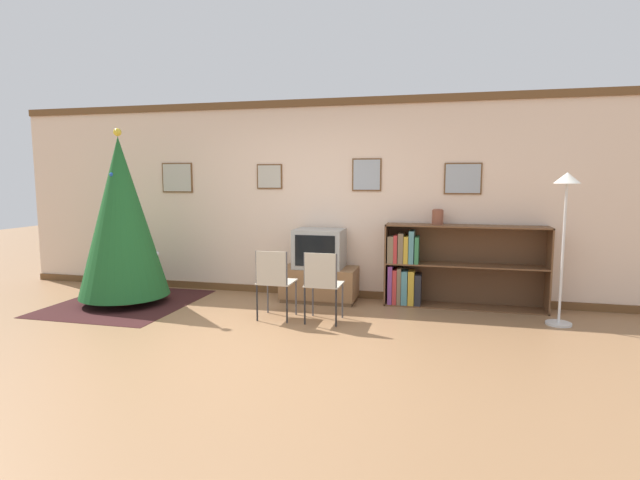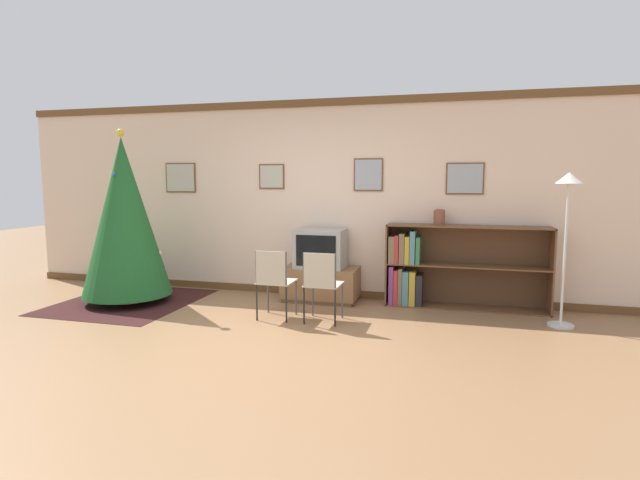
{
  "view_description": "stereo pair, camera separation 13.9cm",
  "coord_description": "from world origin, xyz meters",
  "views": [
    {
      "loc": [
        1.76,
        -4.42,
        1.64
      ],
      "look_at": [
        0.36,
        1.24,
        0.91
      ],
      "focal_mm": 28.0,
      "sensor_mm": 36.0,
      "label": 1
    },
    {
      "loc": [
        1.89,
        -4.39,
        1.64
      ],
      "look_at": [
        0.36,
        1.24,
        0.91
      ],
      "focal_mm": 28.0,
      "sensor_mm": 36.0,
      "label": 2
    }
  ],
  "objects": [
    {
      "name": "ground_plane",
      "position": [
        0.0,
        0.0,
        0.0
      ],
      "size": [
        24.0,
        24.0,
        0.0
      ],
      "primitive_type": "plane",
      "color": "#936B47"
    },
    {
      "name": "wall_back",
      "position": [
        -0.0,
        2.29,
        1.35
      ],
      "size": [
        9.15,
        0.11,
        2.7
      ],
      "color": "beige",
      "rests_on": "ground_plane"
    },
    {
      "name": "area_rug",
      "position": [
        -2.28,
        1.2,
        0.0
      ],
      "size": [
        1.69,
        1.89,
        0.01
      ],
      "color": "#381919",
      "rests_on": "ground_plane"
    },
    {
      "name": "christmas_tree",
      "position": [
        -2.28,
        1.2,
        1.13
      ],
      "size": [
        1.14,
        1.14,
        2.26
      ],
      "color": "maroon",
      "rests_on": "area_rug"
    },
    {
      "name": "tv_console",
      "position": [
        0.17,
        1.95,
        0.23
      ],
      "size": [
        1.0,
        0.53,
        0.45
      ],
      "color": "brown",
      "rests_on": "ground_plane"
    },
    {
      "name": "television",
      "position": [
        0.17,
        1.95,
        0.71
      ],
      "size": [
        0.65,
        0.49,
        0.52
      ],
      "color": "#9E9E99",
      "rests_on": "tv_console"
    },
    {
      "name": "folding_chair_left",
      "position": [
        -0.11,
        0.94,
        0.47
      ],
      "size": [
        0.4,
        0.4,
        0.82
      ],
      "color": "#BCB29E",
      "rests_on": "ground_plane"
    },
    {
      "name": "folding_chair_right",
      "position": [
        0.46,
        0.94,
        0.47
      ],
      "size": [
        0.4,
        0.4,
        0.82
      ],
      "color": "#BCB29E",
      "rests_on": "ground_plane"
    },
    {
      "name": "bookshelf",
      "position": [
        1.67,
        2.06,
        0.5
      ],
      "size": [
        2.0,
        0.36,
        1.05
      ],
      "color": "brown",
      "rests_on": "ground_plane"
    },
    {
      "name": "vase",
      "position": [
        1.69,
        2.1,
        1.15
      ],
      "size": [
        0.14,
        0.14,
        0.2
      ],
      "color": "brown",
      "rests_on": "bookshelf"
    },
    {
      "name": "standing_lamp",
      "position": [
        3.06,
        1.52,
        1.31
      ],
      "size": [
        0.28,
        0.28,
        1.7
      ],
      "color": "silver",
      "rests_on": "ground_plane"
    }
  ]
}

